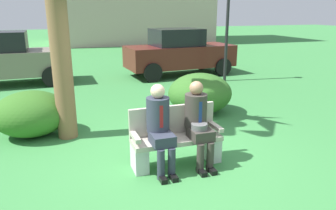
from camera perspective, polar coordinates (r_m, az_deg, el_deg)
ground_plane at (r=5.18m, az=1.11°, el=-9.96°), size 80.00×80.00×0.00m
park_bench at (r=4.97m, az=1.33°, el=-6.10°), size 1.38×0.44×0.90m
seated_man_left at (r=4.66m, az=-1.47°, el=-3.37°), size 0.34×0.72×1.29m
seated_man_right at (r=4.86m, az=5.36°, el=-2.62°), size 0.34×0.72×1.29m
shrub_near_bench at (r=6.60m, az=-23.12°, el=-1.42°), size 1.37×1.26×0.86m
shrub_mid_lawn at (r=7.45m, az=5.69°, el=2.08°), size 1.48×1.36×0.93m
parked_car_near at (r=11.43m, az=-27.16°, el=7.29°), size 3.92×1.74×1.68m
parked_car_far at (r=11.84m, az=2.01°, el=9.34°), size 4.00×1.94×1.68m
street_lamp at (r=10.88m, az=10.62°, el=16.59°), size 0.24×0.24×3.93m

